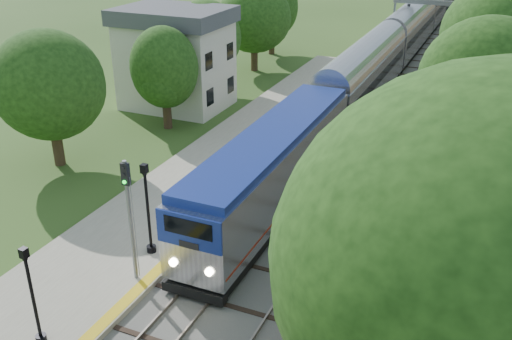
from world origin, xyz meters
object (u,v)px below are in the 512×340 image
at_px(lamppost_mid, 34,301).
at_px(station_building, 176,57).
at_px(signal_farside, 419,114).
at_px(signal_gantry, 432,13).
at_px(lamppost_far, 148,214).
at_px(train, 423,19).
at_px(signal_platform, 129,208).

bearing_deg(lamppost_mid, station_building, 110.66).
xyz_separation_m(lamppost_mid, signal_farside, (10.03, 21.24, 1.75)).
xyz_separation_m(signal_gantry, lamppost_far, (-5.90, -45.13, -2.42)).
relative_size(signal_gantry, signal_farside, 1.34).
height_order(signal_gantry, lamppost_far, signal_gantry).
xyz_separation_m(train, signal_platform, (-2.90, -58.62, 1.58)).
bearing_deg(train, signal_platform, -92.83).
bearing_deg(signal_platform, signal_gantry, 83.50).
distance_m(station_building, signal_platform, 24.78).
distance_m(lamppost_far, signal_platform, 2.53).
distance_m(signal_gantry, signal_farside, 30.96).
bearing_deg(train, signal_gantry, -77.84).
bearing_deg(signal_platform, lamppost_far, 104.80).
bearing_deg(signal_platform, train, 87.17).
bearing_deg(signal_gantry, train, 102.16).
xyz_separation_m(lamppost_far, signal_farside, (9.63, 14.41, 1.56)).
height_order(station_building, signal_farside, station_building).
xyz_separation_m(signal_gantry, train, (-2.47, 11.47, -2.57)).
relative_size(lamppost_far, signal_farside, 0.72).
bearing_deg(station_building, signal_farside, -15.84).
height_order(lamppost_far, signal_farside, signal_farside).
bearing_deg(train, lamppost_far, -93.47).
height_order(lamppost_mid, lamppost_far, lamppost_far).
bearing_deg(signal_farside, signal_gantry, 96.92).
bearing_deg(signal_gantry, station_building, -123.38).
xyz_separation_m(signal_platform, signal_farside, (9.10, 16.43, 0.13)).
height_order(train, lamppost_mid, train).
distance_m(train, lamppost_far, 56.70).
bearing_deg(signal_farside, lamppost_far, -123.77).
bearing_deg(signal_gantry, lamppost_far, -97.45).
bearing_deg(signal_gantry, signal_platform, -96.50).
height_order(station_building, train, station_building).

